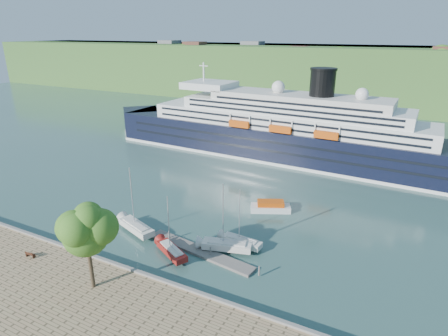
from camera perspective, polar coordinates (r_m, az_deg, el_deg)
The scene contains 12 objects.
ground at distance 51.89m, azimuth -12.57°, elevation -16.13°, with size 400.00×400.00×0.00m, color #2D514D.
far_hillside at distance 179.48m, azimuth 18.38°, elevation 13.35°, with size 400.00×50.00×24.00m, color #365C25.
quay_coping at distance 51.11m, azimuth -12.82°, elevation -15.20°, with size 220.00×0.50×0.30m, color slate.
cruise_ship at distance 94.30m, azimuth 8.09°, elevation 8.35°, with size 100.63×14.65×22.60m, color black, non-canonical shape.
park_bench at distance 59.12m, azimuth -27.41°, elevation -11.55°, with size 1.46×0.60×0.94m, color #422012, non-canonical shape.
promenade_tree at distance 47.24m, azimuth -20.09°, elevation -10.78°, with size 7.24×7.24×11.98m, color #356119, non-canonical shape.
floating_pontoon at distance 55.80m, azimuth -3.72°, elevation -12.53°, with size 17.91×2.19×0.40m, color slate, non-canonical shape.
sailboat_white_near at distance 59.73m, azimuth -13.50°, elevation -5.27°, with size 8.07×2.24×10.43m, color silver, non-canonical shape.
sailboat_red at distance 53.11m, azimuth -8.15°, elevation -9.22°, with size 6.86×1.91×8.86m, color maroon, non-canonical shape.
sailboat_white_far at distance 54.93m, azimuth 2.79°, elevation -8.03°, with size 6.76×1.88×8.74m, color silver, non-canonical shape.
tender_launch at distance 67.41m, azimuth 7.10°, elevation -5.78°, with size 7.08×2.42×1.96m, color #CE4B0C, non-canonical shape.
sailboat_extra at distance 53.36m, azimuth 0.46°, elevation -8.00°, with size 7.92×2.20×10.23m, color silver, non-canonical shape.
Camera 1 is at (28.16, -31.31, 30.33)m, focal length 30.00 mm.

